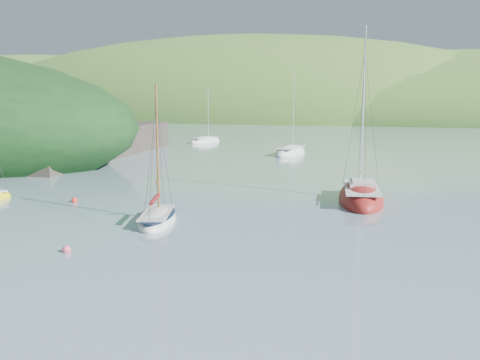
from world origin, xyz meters
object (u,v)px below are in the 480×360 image
(distant_sloop_a, at_px, (290,153))
(distant_sloop_c, at_px, (205,142))
(sloop_red, at_px, (361,198))
(daysailer_white, at_px, (157,219))

(distant_sloop_a, distance_m, distant_sloop_c, 21.31)
(distant_sloop_a, relative_size, distant_sloop_c, 1.18)
(distant_sloop_c, bearing_deg, sloop_red, -37.73)
(daysailer_white, height_order, distant_sloop_a, distant_sloop_a)
(daysailer_white, relative_size, sloop_red, 0.65)
(daysailer_white, bearing_deg, distant_sloop_a, 73.61)
(daysailer_white, height_order, distant_sloop_c, distant_sloop_c)
(distant_sloop_c, bearing_deg, distant_sloop_a, -20.05)
(daysailer_white, xyz_separation_m, distant_sloop_a, (-2.53, 38.31, -0.01))
(daysailer_white, relative_size, distant_sloop_a, 0.75)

